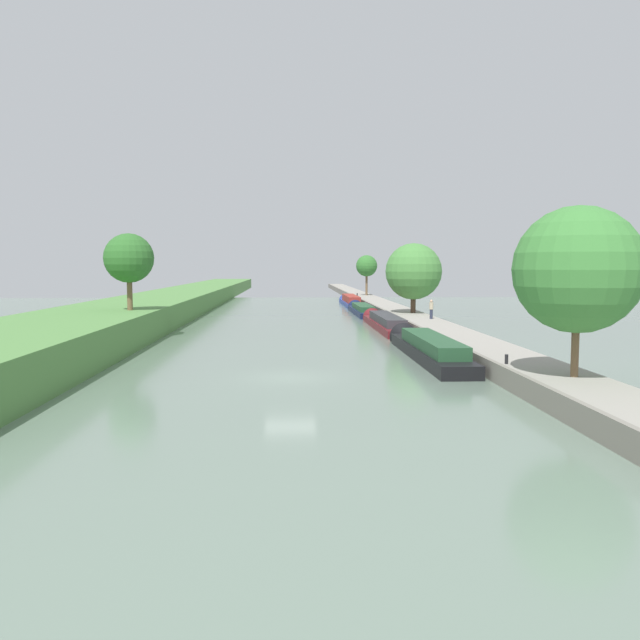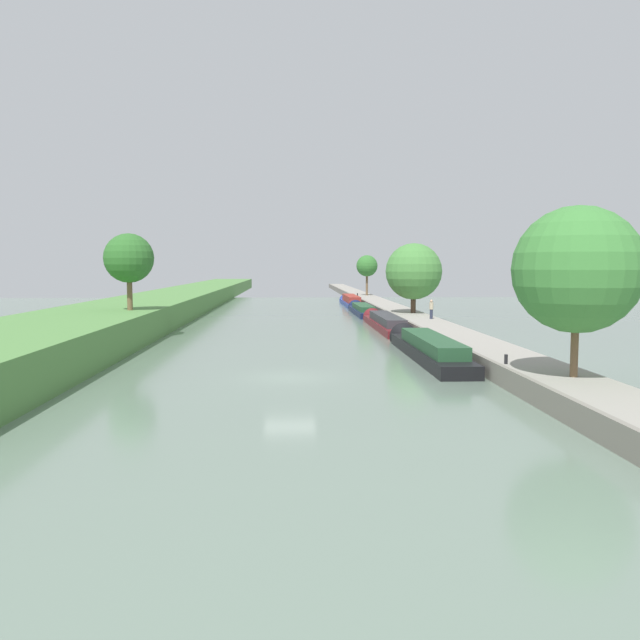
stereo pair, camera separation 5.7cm
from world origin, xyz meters
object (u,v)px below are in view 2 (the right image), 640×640
object	(u,v)px
narrowboat_maroon	(384,322)
person_walking	(431,309)
narrowboat_navy	(362,310)
narrowboat_black	(426,347)
narrowboat_blue	(350,301)
mooring_bollard_far	(357,295)
mooring_bollard_near	(506,359)

from	to	relation	value
narrowboat_maroon	person_walking	xyz separation A→B (m)	(3.89, -1.21, 1.26)
narrowboat_navy	narrowboat_maroon	bearing A→B (deg)	-89.56
narrowboat_black	person_walking	xyz separation A→B (m)	(3.94, 16.60, 1.21)
narrowboat_blue	person_walking	distance (m)	33.83
narrowboat_navy	mooring_bollard_far	size ratio (longest dim) A/B	32.86
narrowboat_navy	person_walking	world-z (taller)	person_walking
narrowboat_black	person_walking	distance (m)	17.10
narrowboat_black	mooring_bollard_far	size ratio (longest dim) A/B	36.08
person_walking	narrowboat_black	bearing A→B (deg)	-103.34
mooring_bollard_far	narrowboat_black	bearing A→B (deg)	-91.85
narrowboat_blue	mooring_bollard_near	xyz separation A→B (m)	(1.84, -58.97, 0.54)
mooring_bollard_near	mooring_bollard_far	distance (m)	67.21
narrowboat_black	narrowboat_navy	xyz separation A→B (m)	(-0.08, 34.65, -0.10)
person_walking	mooring_bollard_near	xyz separation A→B (m)	(-2.05, -25.38, -0.65)
narrowboat_blue	mooring_bollard_near	distance (m)	59.00
narrowboat_blue	mooring_bollard_far	bearing A→B (deg)	77.44
narrowboat_navy	person_walking	bearing A→B (deg)	-77.45
person_walking	mooring_bollard_far	size ratio (longest dim) A/B	3.69
person_walking	mooring_bollard_near	distance (m)	25.47
person_walking	mooring_bollard_far	distance (m)	41.88
narrowboat_maroon	narrowboat_blue	size ratio (longest dim) A/B	1.01
narrowboat_navy	narrowboat_blue	bearing A→B (deg)	89.51
narrowboat_maroon	narrowboat_navy	world-z (taller)	narrowboat_maroon
narrowboat_black	narrowboat_blue	distance (m)	50.19
mooring_bollard_near	narrowboat_navy	bearing A→B (deg)	92.59
narrowboat_maroon	mooring_bollard_far	world-z (taller)	mooring_bollard_far
narrowboat_maroon	mooring_bollard_far	bearing A→B (deg)	87.41
narrowboat_navy	person_walking	xyz separation A→B (m)	(4.02, -18.06, 1.31)
narrowboat_maroon	narrowboat_navy	size ratio (longest dim) A/B	1.15
narrowboat_navy	narrowboat_blue	size ratio (longest dim) A/B	0.88
narrowboat_maroon	narrowboat_blue	xyz separation A→B (m)	(0.00, 32.38, 0.07)
narrowboat_navy	mooring_bollard_near	distance (m)	43.49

